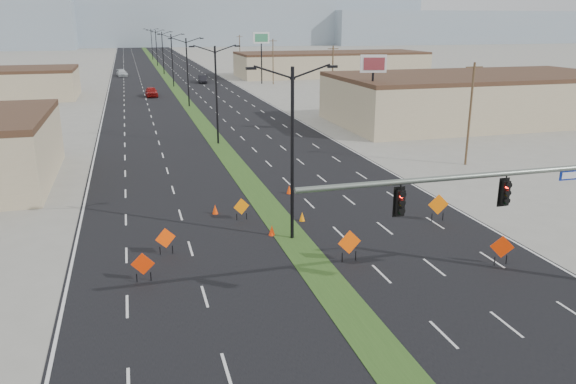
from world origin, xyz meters
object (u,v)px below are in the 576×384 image
object	(u,v)px
construction_sign_0	(143,265)
cone_0	(272,230)
streetlight_4	(163,51)
construction_sign_5	(438,205)
streetlight_5	(156,47)
car_far	(122,73)
car_left	(151,92)
cone_3	(215,209)
signal_mast	(540,199)
streetlight_6	(152,43)
cone_1	(302,217)
construction_sign_2	(241,207)
streetlight_0	(292,149)
pole_sign_east_far	(261,41)
pole_sign_east_near	(373,70)
construction_sign_4	(502,248)
streetlight_3	(172,59)
construction_sign_3	(349,243)
streetlight_2	(187,70)
cone_2	(289,190)
streetlight_1	(216,92)
construction_sign_1	(166,239)

from	to	relation	value
construction_sign_0	cone_0	size ratio (longest dim) A/B	2.36
streetlight_4	construction_sign_5	size ratio (longest dim) A/B	5.50
streetlight_5	car_far	world-z (taller)	streetlight_5
car_left	cone_3	size ratio (longest dim) A/B	7.33
signal_mast	streetlight_6	size ratio (longest dim) A/B	1.63
signal_mast	cone_1	xyz separation A→B (m)	(-7.10, 12.71, -4.48)
construction_sign_2	signal_mast	bearing A→B (deg)	-65.69
streetlight_0	pole_sign_east_far	world-z (taller)	pole_sign_east_far
streetlight_0	car_far	world-z (taller)	streetlight_0
construction_sign_0	construction_sign_5	bearing A→B (deg)	20.11
construction_sign_2	pole_sign_east_near	distance (m)	31.91
construction_sign_4	streetlight_5	bearing A→B (deg)	117.79
streetlight_5	cone_0	xyz separation A→B (m)	(-1.04, -139.22, -5.09)
streetlight_0	streetlight_3	world-z (taller)	same
car_far	construction_sign_3	size ratio (longest dim) A/B	2.90
cone_1	pole_sign_east_near	size ratio (longest dim) A/B	0.07
streetlight_2	streetlight_5	size ratio (longest dim) A/B	1.00
construction_sign_4	cone_2	distance (m)	16.97
streetlight_4	cone_2	world-z (taller)	streetlight_4
construction_sign_2	pole_sign_east_far	world-z (taller)	pole_sign_east_far
streetlight_0	car_left	size ratio (longest dim) A/B	2.08
construction_sign_5	cone_3	distance (m)	14.58
streetlight_1	construction_sign_4	bearing A→B (deg)	-74.60
streetlight_4	car_far	bearing A→B (deg)	-165.28
cone_0	construction_sign_5	bearing A→B (deg)	-2.39
construction_sign_4	cone_3	xyz separation A→B (m)	(-13.27, 12.26, -0.64)
cone_1	pole_sign_east_far	bearing A→B (deg)	78.59
streetlight_1	streetlight_2	size ratio (longest dim) A/B	1.00
construction_sign_4	cone_0	size ratio (longest dim) A/B	2.53
streetlight_3	cone_2	bearing A→B (deg)	-88.26
streetlight_2	streetlight_4	xyz separation A→B (m)	(0.00, 56.00, 0.00)
construction_sign_0	construction_sign_3	world-z (taller)	construction_sign_3
streetlight_0	pole_sign_east_near	bearing A→B (deg)	58.27
construction_sign_1	cone_3	distance (m)	7.06
streetlight_6	streetlight_3	bearing A→B (deg)	-90.00
construction_sign_4	car_far	bearing A→B (deg)	123.55
construction_sign_0	construction_sign_1	world-z (taller)	construction_sign_1
streetlight_0	pole_sign_east_near	distance (m)	33.29
construction_sign_3	cone_0	world-z (taller)	construction_sign_3
streetlight_3	construction_sign_4	bearing A→B (deg)	-83.99
streetlight_2	construction_sign_3	distance (m)	60.23
construction_sign_4	streetlight_6	bearing A→B (deg)	117.19
construction_sign_1	cone_2	world-z (taller)	construction_sign_1
streetlight_4	construction_sign_4	size ratio (longest dim) A/B	6.08
streetlight_4	pole_sign_east_far	size ratio (longest dim) A/B	0.97
streetlight_6	car_far	xyz separation A→B (m)	(-9.85, -58.59, -4.67)
signal_mast	streetlight_5	size ratio (longest dim) A/B	1.63
construction_sign_1	cone_0	world-z (taller)	construction_sign_1
streetlight_0	car_far	xyz separation A→B (m)	(-9.85, 109.41, -4.67)
cone_3	pole_sign_east_far	xyz separation A→B (m)	(21.75, 79.14, 8.12)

